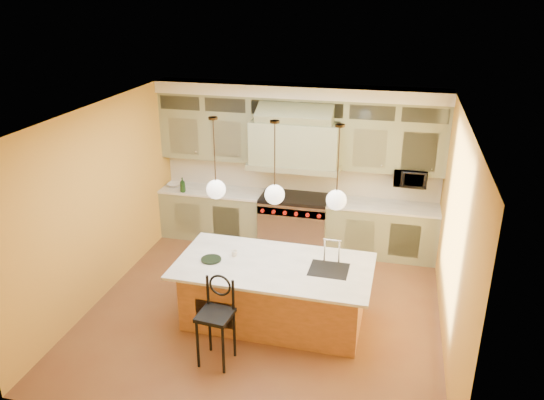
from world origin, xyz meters
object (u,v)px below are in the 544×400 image
(kitchen_island, at_px, (275,291))
(counter_stool, at_px, (216,316))
(microwave, at_px, (410,177))
(range, at_px, (294,221))

(kitchen_island, bearing_deg, counter_stool, -115.34)
(kitchen_island, xyz_separation_m, counter_stool, (-0.50, -1.01, 0.19))
(counter_stool, xyz_separation_m, microwave, (2.24, 3.52, 0.79))
(kitchen_island, height_order, microwave, microwave)
(kitchen_island, distance_m, counter_stool, 1.15)
(range, bearing_deg, counter_stool, -94.90)
(microwave, bearing_deg, kitchen_island, -124.86)
(kitchen_island, height_order, counter_stool, kitchen_island)
(counter_stool, distance_m, microwave, 4.24)
(range, height_order, kitchen_island, kitchen_island)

